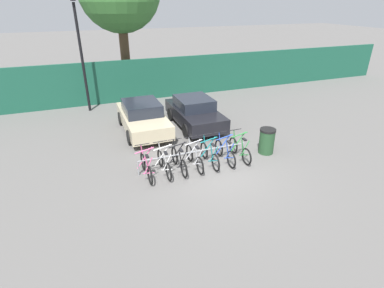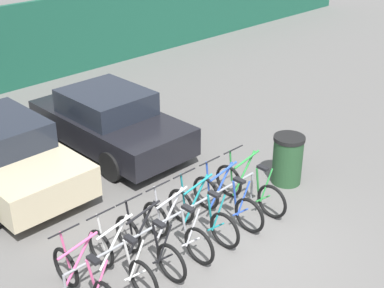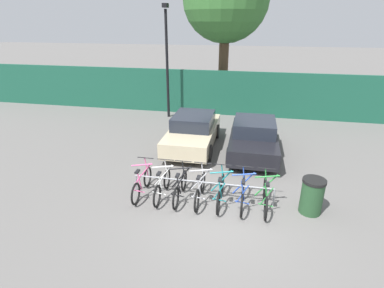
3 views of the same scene
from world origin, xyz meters
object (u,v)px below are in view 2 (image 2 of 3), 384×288
(bike_rack, at_px, (172,220))
(car_black, at_px, (109,121))
(bicycle_pink, at_px, (86,282))
(trash_bin, at_px, (288,159))
(bicycle_green, at_px, (250,189))
(bicycle_blue, at_px, (227,202))
(bicycle_black, at_px, (149,246))
(bicycle_teal, at_px, (202,216))
(bicycle_white, at_px, (121,261))
(bicycle_silver, at_px, (177,230))
(car_beige, at_px, (1,153))

(bike_rack, height_order, car_black, car_black)
(bicycle_pink, bearing_deg, trash_bin, -2.36)
(bicycle_green, bearing_deg, trash_bin, 4.00)
(bicycle_blue, bearing_deg, car_black, 82.41)
(bicycle_black, distance_m, bicycle_teal, 1.21)
(bicycle_white, height_order, bicycle_teal, same)
(bicycle_black, bearing_deg, bicycle_silver, -2.86)
(bicycle_pink, relative_size, car_black, 0.43)
(bicycle_pink, relative_size, bicycle_green, 1.00)
(bicycle_green, bearing_deg, bicycle_white, -178.19)
(bicycle_white, height_order, car_beige, car_beige)
(bicycle_silver, bearing_deg, bicycle_blue, 3.59)
(bike_rack, bearing_deg, car_beige, 105.05)
(bicycle_pink, xyz_separation_m, bicycle_teal, (2.41, 0.00, 0.00))
(bicycle_silver, distance_m, bicycle_teal, 0.60)
(bicycle_white, distance_m, bicycle_green, 3.04)
(bicycle_green, relative_size, trash_bin, 1.66)
(car_beige, distance_m, trash_bin, 5.74)
(bicycle_pink, height_order, bicycle_silver, same)
(bicycle_blue, bearing_deg, bicycle_white, 176.15)
(bicycle_black, xyz_separation_m, bicycle_teal, (1.21, 0.00, 0.00))
(bicycle_pink, relative_size, bicycle_teal, 1.00)
(bicycle_silver, xyz_separation_m, bicycle_green, (1.88, 0.00, 0.00))
(car_beige, bearing_deg, bicycle_black, -84.30)
(bicycle_pink, xyz_separation_m, bicycle_silver, (1.81, 0.00, 0.00))
(bike_rack, relative_size, car_beige, 1.02)
(bicycle_white, bearing_deg, bicycle_silver, -0.91)
(bicycle_teal, distance_m, trash_bin, 2.52)
(bicycle_black, relative_size, bicycle_green, 1.00)
(bicycle_pink, relative_size, bicycle_black, 1.00)
(car_black, bearing_deg, bicycle_white, -124.89)
(bicycle_black, bearing_deg, bicycle_blue, -2.86)
(bicycle_pink, distance_m, trash_bin, 4.93)
(bike_rack, relative_size, bicycle_green, 2.48)
(bicycle_green, bearing_deg, bicycle_pink, -178.19)
(trash_bin, bearing_deg, car_beige, 136.00)
(bicycle_black, xyz_separation_m, bicycle_blue, (1.85, 0.00, 0.00))
(bicycle_teal, distance_m, car_beige, 4.36)
(bicycle_teal, bearing_deg, car_black, 76.75)
(bicycle_teal, relative_size, bicycle_green, 1.00)
(bike_rack, bearing_deg, bicycle_pink, -175.39)
(bike_rack, relative_size, bicycle_pink, 2.48)
(bicycle_silver, relative_size, trash_bin, 1.66)
(bicycle_black, height_order, bicycle_blue, same)
(bicycle_black, xyz_separation_m, trash_bin, (3.73, 0.05, 0.14))
(bike_rack, distance_m, bicycle_black, 0.67)
(bike_rack, distance_m, trash_bin, 3.09)
(bicycle_pink, distance_m, bicycle_green, 3.69)
(bicycle_silver, distance_m, bicycle_green, 1.88)
(bicycle_black, relative_size, bicycle_teal, 1.00)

